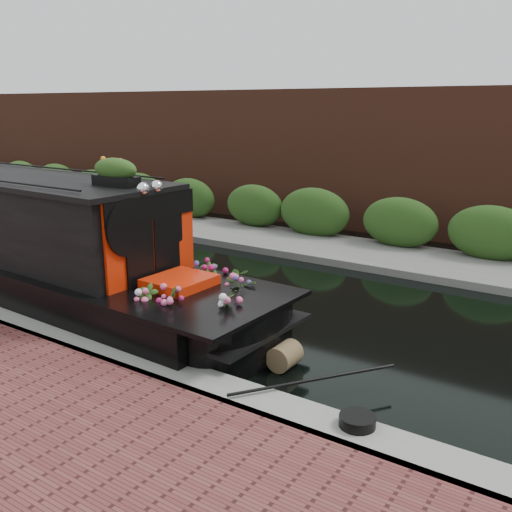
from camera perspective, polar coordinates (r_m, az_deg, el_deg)
The scene contains 7 objects.
ground at distance 11.35m, azimuth -5.77°, elevation -3.40°, with size 80.00×80.00×0.00m, color black.
near_bank_coping at distance 9.23m, azimuth -19.08°, elevation -8.57°, with size 40.00×0.60×0.50m, color gray.
far_bank_path at distance 14.69m, azimuth 4.72°, elevation 0.87°, with size 40.00×2.40×0.34m, color slate.
far_hedge at distance 15.46m, azimuth 6.36°, elevation 1.54°, with size 40.00×1.10×2.80m, color #254818.
far_brick_wall at distance 17.31m, azimuth 9.61°, elevation 2.86°, with size 40.00×1.00×8.00m, color #562B1D.
rope_fender at distance 8.02m, azimuth 2.89°, elevation -9.95°, with size 0.36×0.36×0.43m, color brown.
coiled_mooring_rope at distance 6.37m, azimuth 10.10°, elevation -15.92°, with size 0.39×0.39×0.12m, color black.
Camera 1 is at (6.94, -8.25, 3.55)m, focal length 40.00 mm.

